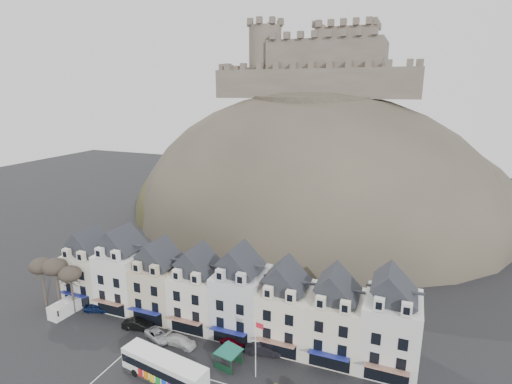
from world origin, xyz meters
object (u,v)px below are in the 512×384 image
car_white (181,341)px  car_maroon (233,342)px  car_navy (96,308)px  car_silver (158,335)px  car_charcoal (263,348)px  flagpole (256,345)px  bus (164,368)px  white_van (65,308)px  car_black (138,325)px  bus_shelter (228,346)px

car_white → car_maroon: size_ratio=1.22×
car_navy → car_silver: size_ratio=0.87×
car_silver → car_charcoal: bearing=-56.1°
flagpole → car_charcoal: 5.87m
car_navy → car_silver: car_navy is taller
bus → white_van: bus is taller
car_silver → car_white: 3.77m
car_black → car_silver: bearing=-114.3°
bus → flagpole: (9.98, 4.71, 2.65)m
car_white → car_silver: bearing=96.2°
flagpole → car_navy: 29.58m
car_maroon → white_van: bearing=104.8°
car_navy → car_maroon: 23.77m
bus → car_black: size_ratio=2.62×
bus_shelter → flagpole: (3.99, -0.58, 1.58)m
flagpole → car_navy: bearing=171.2°
white_van → car_white: (21.04, -0.08, -0.41)m
bus → flagpole: 11.35m
bus → car_silver: bearing=139.5°
car_navy → car_black: (9.20, -1.52, 0.10)m
car_white → flagpole: bearing=-93.3°
car_charcoal → car_silver: bearing=87.9°
bus_shelter → car_navy: 25.41m
bus_shelter → flagpole: 4.33m
car_maroon → car_silver: bearing=113.2°
car_silver → car_white: bearing=-65.6°
car_charcoal → flagpole: bearing=177.9°
car_silver → car_charcoal: size_ratio=0.92×
car_navy → car_silver: (13.27, -2.50, -0.03)m
car_maroon → car_charcoal: 4.46m
bus → car_navy: (-19.01, 9.22, -1.17)m
flagpole → bus_shelter: bearing=171.7°
bus → car_charcoal: size_ratio=2.49×
white_van → car_black: (13.20, 0.90, -0.33)m
bus → car_navy: 21.16m
white_van → car_navy: bearing=35.4°
flagpole → bus: bearing=-154.7°
white_van → car_maroon: bearing=9.2°
white_van → car_white: 21.04m
bus_shelter → car_silver: bearing=-177.2°
flagpole → car_maroon: bearing=139.1°
white_van → car_white: bearing=4.0°
car_navy → car_maroon: car_navy is taller
car_charcoal → car_black: bearing=83.0°
white_van → car_white: white_van is taller
car_black → car_maroon: 14.65m
car_black → car_charcoal: (19.03, 1.52, 0.04)m
flagpole → car_silver: 16.30m
car_white → car_charcoal: size_ratio=0.96×
bus_shelter → car_white: bus_shelter is taller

